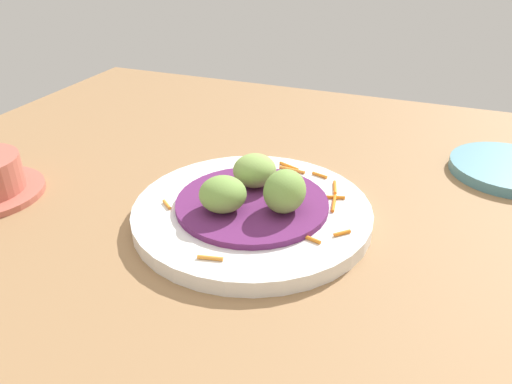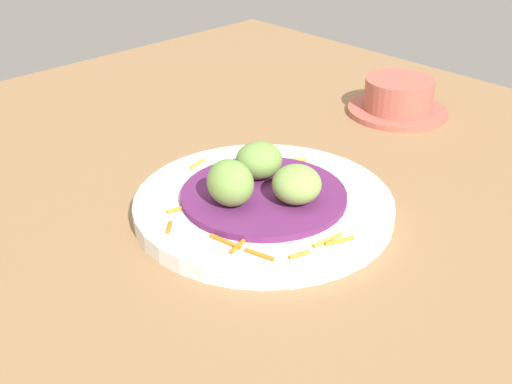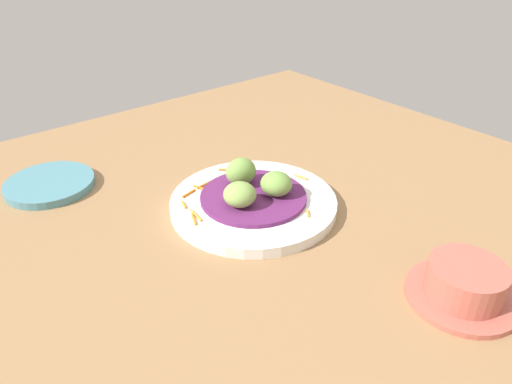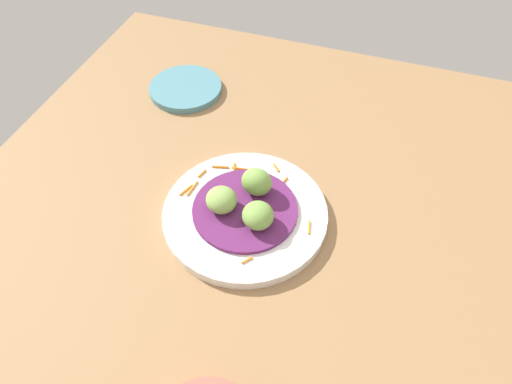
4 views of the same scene
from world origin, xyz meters
TOP-DOWN VIEW (x-y plane):
  - table_surface at (0.00, 0.00)cm, footprint 110.00×110.00cm
  - main_plate at (0.25, 4.31)cm, footprint 27.66×27.66cm
  - cabbage_bed at (0.25, 4.31)cm, footprint 17.61×17.61cm
  - carrot_garnish at (4.35, 7.91)cm, footprint 21.89×23.38cm
  - guac_scoop_left at (-2.23, 1.30)cm, footprint 7.05×6.99cm
  - guac_scoop_center at (4.11, 3.67)cm, footprint 5.14×5.83cm
  - guac_scoop_right at (-1.11, 7.97)cm, footprint 7.25×7.27cm
  - terracotta_bowl at (-33.63, -2.65)cm, footprint 14.12×14.12cm

SIDE VIEW (x-z plane):
  - table_surface at x=0.00cm, z-range 0.00..2.00cm
  - main_plate at x=0.25cm, z-range 2.00..3.81cm
  - carrot_garnish at x=4.35cm, z-range 3.81..4.21cm
  - cabbage_bed at x=0.25cm, z-range 3.81..4.54cm
  - terracotta_bowl at x=-33.63cm, z-range 1.68..6.84cm
  - guac_scoop_right at x=-1.11cm, z-range 4.54..8.46cm
  - guac_scoop_left at x=-2.23cm, z-range 4.54..8.48cm
  - guac_scoop_center at x=4.11cm, z-range 4.54..9.33cm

